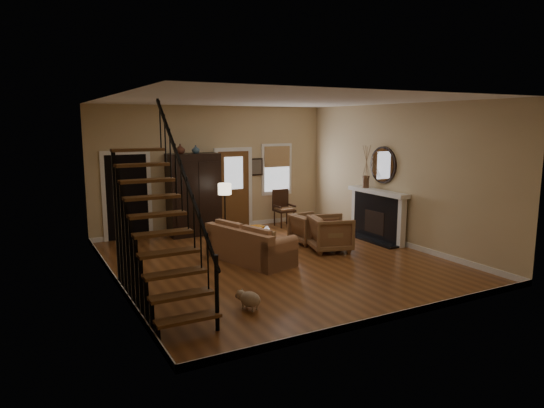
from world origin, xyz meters
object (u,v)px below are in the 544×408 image
armchair_right (309,229)px  floor_lamp (225,212)px  sofa (250,244)px  side_chair (284,208)px  armchair_left (330,234)px  coffee_table (257,241)px  armoire (194,195)px

armchair_right → floor_lamp: size_ratio=0.55×
floor_lamp → sofa: bearing=-97.2°
floor_lamp → side_chair: (2.08, 0.74, -0.20)m
armchair_left → armchair_right: (-0.02, 0.85, -0.05)m
sofa → armchair_left: size_ratio=2.22×
armchair_right → floor_lamp: bearing=51.1°
side_chair → sofa: bearing=-131.2°
armchair_left → floor_lamp: (-1.70, 2.05, 0.30)m
sofa → side_chair: (2.32, 2.66, 0.14)m
coffee_table → armchair_left: bearing=-31.1°
armchair_left → armchair_right: bearing=17.0°
armoire → side_chair: bearing=-4.5°
armoire → armchair_left: armoire is taller
floor_lamp → side_chair: floor_lamp is taller
armoire → coffee_table: 2.41m
floor_lamp → coffee_table: bearing=-76.8°
armchair_right → armoire: bearing=41.7°
armchair_left → floor_lamp: size_ratio=0.62×
armoire → coffee_table: size_ratio=1.89×
floor_lamp → side_chair: 2.22m
armoire → armchair_left: size_ratio=2.38×
side_chair → armoire: bearing=175.5°
armoire → coffee_table: (0.75, -2.13, -0.84)m
coffee_table → armchair_left: armchair_left is taller
coffee_table → floor_lamp: bearing=103.2°
coffee_table → side_chair: side_chair is taller
sofa → coffee_table: 0.90m
coffee_table → side_chair: bearing=47.0°
armoire → side_chair: size_ratio=2.06×
armoire → armchair_left: (2.16, -2.99, -0.65)m
armoire → armchair_right: 3.11m
sofa → coffee_table: sofa is taller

